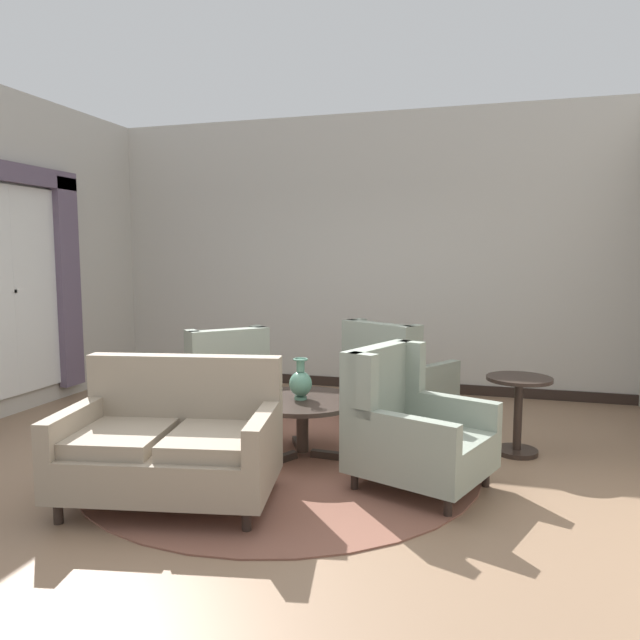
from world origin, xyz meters
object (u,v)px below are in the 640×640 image
Objects in this scene: coffee_table at (302,408)px; armchair_foreground_right at (411,429)px; armchair_beside_settee at (395,381)px; armchair_near_sideboard at (221,383)px; porcelain_vase at (301,383)px; side_table at (518,407)px; settee at (172,444)px.

armchair_foreground_right is at bearing -21.49° from coffee_table.
armchair_near_sideboard is at bearing 48.01° from armchair_beside_settee.
coffee_table is 0.22m from porcelain_vase.
porcelain_vase is 1.33m from armchair_beside_settee.
armchair_foreground_right reaches higher than side_table.
armchair_beside_settee is at bearing 151.83° from armchair_near_sideboard.
armchair_foreground_right is at bearing 107.39° from armchair_near_sideboard.
armchair_beside_settee is 1.57m from armchair_foreground_right.
settee is 1.39× the size of armchair_foreground_right.
armchair_beside_settee is at bearing 63.18° from porcelain_vase.
coffee_table is 1.23m from settee.
coffee_table is at bearing 89.44° from armchair_foreground_right.
armchair_near_sideboard is (-0.48, 1.74, 0.02)m from settee.
side_table is at bearing -176.55° from armchair_beside_settee.
side_table reaches higher than coffee_table.
armchair_foreground_right is 1.23m from side_table.
armchair_beside_settee is (1.64, 0.51, 0.01)m from armchair_near_sideboard.
armchair_near_sideboard reaches higher than coffee_table.
armchair_beside_settee reaches higher than porcelain_vase.
settee is 2.84m from side_table.
armchair_foreground_right is at bearing -129.34° from side_table.
armchair_beside_settee reaches higher than coffee_table.
porcelain_vase is at bearing -125.34° from coffee_table.
armchair_foreground_right reaches higher than armchair_near_sideboard.
armchair_foreground_right is (0.95, -0.36, -0.21)m from porcelain_vase.
settee is at bearing 136.27° from armchair_foreground_right.
armchair_beside_settee reaches higher than settee.
porcelain_vase is 0.22× the size of settee.
coffee_table is 1.24m from armchair_near_sideboard.
coffee_table is 1.44× the size of side_table.
coffee_table is at bearing 94.02° from armchair_beside_settee.
armchair_foreground_right is at bearing -20.51° from porcelain_vase.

